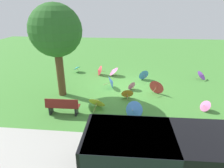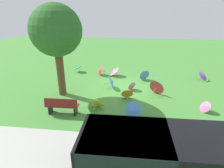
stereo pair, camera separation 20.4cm
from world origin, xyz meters
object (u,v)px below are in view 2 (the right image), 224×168
Objects in this scene: parasol_yellow_0 at (97,101)px; parasol_pink_2 at (131,85)px; parasol_pink_1 at (114,71)px; parasol_blue_4 at (132,110)px; parasol_purple_0 at (204,76)px; parasol_blue_0 at (144,75)px; parasol_red_1 at (157,87)px; park_bench at (62,106)px; van_dark at (151,152)px; parasol_pink_3 at (205,107)px; shade_tree at (56,31)px; parasol_red_0 at (100,70)px; parasol_teal_0 at (78,67)px; parasol_orange_0 at (127,93)px; parasol_blue_2 at (112,82)px.

parasol_yellow_0 reaches higher than parasol_pink_2.
parasol_blue_4 is (-1.50, 5.71, 0.02)m from parasol_pink_1.
parasol_purple_0 is 4.23m from parasol_blue_0.
parasol_red_1 is at bearing -116.64° from parasol_blue_4.
parasol_yellow_0 reaches higher than parasol_blue_0.
van_dark is at bearing 141.81° from park_bench.
parasol_blue_0 is 0.84× the size of parasol_blue_4.
parasol_red_1 is 1.37× the size of parasol_pink_3.
shade_tree is 5.44m from parasol_pink_2.
parasol_blue_4 is (1.42, 2.84, -0.03)m from parasol_red_1.
parasol_purple_0 is at bearing -160.01° from shade_tree.
shade_tree is 5.76m from parasol_blue_4.
van_dark is 5.34× the size of parasol_red_0.
parasol_teal_0 is 0.83× the size of parasol_pink_1.
shade_tree is 5.94× the size of parasol_red_0.
parasol_blue_4 is (-2.59, 5.76, 0.04)m from parasol_red_0.
park_bench is at bearing 26.76° from parasol_yellow_0.
parasol_red_0 is 1.21× the size of parasol_pink_3.
parasol_teal_0 is 5.90m from parasol_orange_0.
parasol_yellow_0 is at bearing -21.68° from parasol_blue_4.
van_dark is 4.66× the size of parasol_blue_4.
parasol_yellow_0 is 1.39× the size of parasol_orange_0.
parasol_blue_4 is (0.59, -3.20, -0.49)m from van_dark.
parasol_blue_4 is (-1.85, 0.73, 0.03)m from parasol_yellow_0.
parasol_orange_0 reaches higher than parasol_teal_0.
park_bench is 4.00m from shade_tree.
parasol_pink_1 is at bearing -1.80° from parasol_purple_0.
park_bench is at bearing -38.19° from van_dark.
parasol_yellow_0 is 1.43× the size of parasol_pink_3.
parasol_pink_2 is (5.07, 2.22, -0.08)m from parasol_purple_0.
parasol_blue_4 reaches higher than parasol_pink_1.
parasol_purple_0 is 1.07× the size of parasol_pink_1.
parasol_teal_0 is 1.24× the size of parasol_pink_2.
shade_tree is 10.31m from parasol_purple_0.
van_dark is 5.23m from parasol_pink_3.
park_bench is 1.57× the size of parasol_yellow_0.
parasol_yellow_0 is 5.08m from parasol_red_0.
parasol_yellow_0 is 1.03× the size of parasol_blue_4.
van_dark is 6.90m from parasol_blue_2.
parasol_blue_0 is at bearing -73.36° from parasol_red_1.
parasol_orange_0 is at bearing 70.84° from parasol_blue_0.
parasol_red_0 is (0.74, -5.02, -0.01)m from parasol_yellow_0.
parasol_blue_4 is (-0.12, 3.29, 0.13)m from parasol_pink_2.
parasol_blue_0 is (-3.33, 0.61, -0.00)m from parasol_red_0.
park_bench is 2.57× the size of parasol_pink_2.
shade_tree is at bearing 6.78° from parasol_red_1.
parasol_yellow_0 is 2.71m from parasol_blue_2.
parasol_purple_0 is at bearing -161.60° from parasol_blue_2.
parasol_teal_0 is (5.06, -9.48, -0.54)m from van_dark.
parasol_red_1 is at bearing -156.25° from parasol_orange_0.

